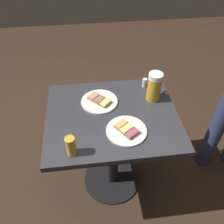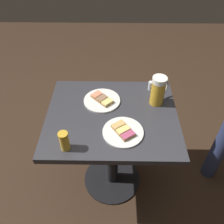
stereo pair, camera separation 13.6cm
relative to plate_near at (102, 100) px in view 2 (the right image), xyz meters
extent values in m
plane|color=#382619|center=(0.06, -0.12, -0.73)|extent=(6.00, 6.00, 0.00)
cylinder|color=black|center=(0.06, -0.12, -0.73)|extent=(0.44, 0.44, 0.01)
cylinder|color=black|center=(0.06, -0.12, -0.37)|extent=(0.09, 0.09, 0.69)
cube|color=#333338|center=(0.06, -0.12, -0.03)|extent=(0.78, 0.65, 0.04)
cylinder|color=white|center=(0.00, 0.00, 0.00)|extent=(0.23, 0.23, 0.01)
cube|color=#9E7547|center=(-0.03, 0.03, 0.01)|extent=(0.08, 0.08, 0.01)
cube|color=#EA8E66|center=(-0.03, 0.03, 0.02)|extent=(0.08, 0.08, 0.01)
cube|color=#9E7547|center=(0.00, 0.00, 0.01)|extent=(0.08, 0.08, 0.01)
cube|color=#997051|center=(0.00, 0.00, 0.02)|extent=(0.08, 0.08, 0.01)
cube|color=#9E7547|center=(0.03, -0.03, 0.01)|extent=(0.08, 0.08, 0.01)
cube|color=#EFE07A|center=(0.03, -0.03, 0.02)|extent=(0.08, 0.08, 0.01)
cylinder|color=white|center=(0.13, -0.26, 0.00)|extent=(0.23, 0.23, 0.01)
cube|color=#9E7547|center=(0.10, -0.22, 0.01)|extent=(0.09, 0.08, 0.01)
cube|color=#E5B266|center=(0.10, -0.22, 0.02)|extent=(0.08, 0.07, 0.01)
cube|color=#9E7547|center=(0.13, -0.26, 0.01)|extent=(0.09, 0.08, 0.01)
cube|color=#EFE07A|center=(0.13, -0.26, 0.02)|extent=(0.08, 0.07, 0.01)
cube|color=#9E7547|center=(0.15, -0.30, 0.01)|extent=(0.09, 0.08, 0.01)
cube|color=#BC4C70|center=(0.15, -0.30, 0.02)|extent=(0.08, 0.07, 0.01)
cylinder|color=gold|center=(0.34, -0.01, 0.07)|extent=(0.08, 0.08, 0.16)
cylinder|color=white|center=(0.34, -0.01, 0.16)|extent=(0.09, 0.09, 0.03)
torus|color=silver|center=(0.38, 0.03, 0.08)|extent=(0.08, 0.08, 0.10)
cylinder|color=gold|center=(-0.17, -0.37, 0.05)|extent=(0.05, 0.05, 0.11)
cylinder|color=silver|center=(0.31, 0.12, 0.02)|extent=(0.03, 0.03, 0.06)
camera|label=1|loc=(-0.06, -1.09, 0.96)|focal=37.44mm
camera|label=2|loc=(0.08, -1.10, 0.96)|focal=37.44mm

